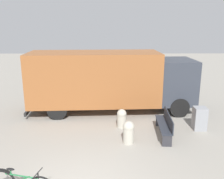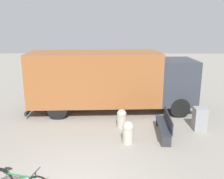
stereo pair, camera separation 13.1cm
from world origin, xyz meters
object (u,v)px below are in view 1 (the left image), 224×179
bollard_far_bench (122,118)px  bollard_near_bench (129,131)px  delivery_truck (110,79)px  park_bench (166,124)px  utility_box (200,118)px

bollard_far_bench → bollard_near_bench: bearing=-82.3°
delivery_truck → bollard_near_bench: delivery_truck is taller
park_bench → bollard_near_bench: bearing=116.0°
park_bench → bollard_near_bench: 1.60m
delivery_truck → bollard_far_bench: delivery_truck is taller
utility_box → bollard_far_bench: bearing=176.0°
bollard_near_bench → bollard_far_bench: bollard_near_bench is taller
park_bench → utility_box: 1.62m
park_bench → bollard_near_bench: (-1.47, -0.62, -0.04)m
bollard_near_bench → utility_box: 3.22m
park_bench → delivery_truck: bearing=40.8°
park_bench → bollard_far_bench: park_bench is taller
park_bench → bollard_far_bench: size_ratio=2.49×
delivery_truck → utility_box: delivery_truck is taller
delivery_truck → bollard_near_bench: size_ratio=9.58×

